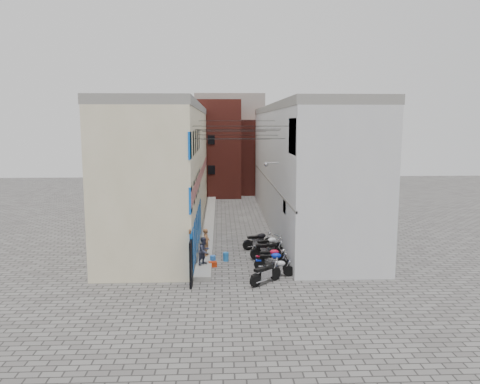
{
  "coord_description": "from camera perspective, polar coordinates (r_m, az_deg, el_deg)",
  "views": [
    {
      "loc": [
        -1.1,
        -21.88,
        7.65
      ],
      "look_at": [
        0.22,
        9.6,
        3.0
      ],
      "focal_mm": 35.0,
      "sensor_mm": 36.0,
      "label": 1
    }
  ],
  "objects": [
    {
      "name": "far_shopfront",
      "position": [
        47.53,
        -1.06,
        0.59
      ],
      "size": [
        2.0,
        0.3,
        2.4
      ],
      "primitive_type": "cube",
      "color": "black",
      "rests_on": "ground"
    },
    {
      "name": "building_left",
      "position": [
        35.19,
        -8.74,
        3.16
      ],
      "size": [
        5.1,
        27.0,
        9.0
      ],
      "color": "beige",
      "rests_on": "ground"
    },
    {
      "name": "water_jug_far",
      "position": [
        26.41,
        -1.74,
        -7.89
      ],
      "size": [
        0.32,
        0.32,
        0.49
      ],
      "primitive_type": "cylinder",
      "rotation": [
        0.0,
        0.0,
        -0.02
      ],
      "color": "#246DB4",
      "rests_on": "ground"
    },
    {
      "name": "motorcycle_e",
      "position": [
        26.74,
        3.45,
        -6.9
      ],
      "size": [
        2.17,
        1.03,
        1.21
      ],
      "primitive_type": null,
      "rotation": [
        0.0,
        0.0,
        -1.39
      ],
      "color": "black",
      "rests_on": "ground"
    },
    {
      "name": "building_far_concrete",
      "position": [
        55.93,
        -1.29,
        6.19
      ],
      "size": [
        8.0,
        5.0,
        11.0
      ],
      "primitive_type": "cube",
      "color": "gray",
      "rests_on": "ground"
    },
    {
      "name": "motorcycle_g",
      "position": [
        28.78,
        2.25,
        -5.81
      ],
      "size": [
        2.13,
        1.31,
        1.18
      ],
      "primitive_type": null,
      "rotation": [
        0.0,
        0.0,
        -1.22
      ],
      "color": "black",
      "rests_on": "ground"
    },
    {
      "name": "water_jug_near",
      "position": [
        25.83,
        -3.34,
        -8.28
      ],
      "size": [
        0.32,
        0.32,
        0.49
      ],
      "primitive_type": "cylinder",
      "rotation": [
        0.0,
        0.0,
        -0.02
      ],
      "color": "blue",
      "rests_on": "ground"
    },
    {
      "name": "ground",
      "position": [
        23.2,
        0.45,
        -10.85
      ],
      "size": [
        90.0,
        90.0,
        0.0
      ],
      "primitive_type": "plane",
      "color": "#514E4C",
      "rests_on": "ground"
    },
    {
      "name": "person_a",
      "position": [
        26.47,
        -4.13,
        -6.12
      ],
      "size": [
        0.45,
        0.61,
        1.55
      ],
      "primitive_type": "imported",
      "rotation": [
        0.0,
        0.0,
        1.43
      ],
      "color": "brown",
      "rests_on": "plinth"
    },
    {
      "name": "plinth",
      "position": [
        35.7,
        -3.89,
        -3.79
      ],
      "size": [
        0.9,
        26.0,
        0.25
      ],
      "primitive_type": "cube",
      "color": "gray",
      "rests_on": "ground"
    },
    {
      "name": "person_b",
      "position": [
        24.88,
        -4.4,
        -7.16
      ],
      "size": [
        0.89,
        0.91,
        1.48
      ],
      "primitive_type": "imported",
      "rotation": [
        0.0,
        0.0,
        0.86
      ],
      "color": "#2E3045",
      "rests_on": "plinth"
    },
    {
      "name": "motorcycle_f",
      "position": [
        27.78,
        3.55,
        -6.35
      ],
      "size": [
        2.13,
        1.33,
        1.18
      ],
      "primitive_type": null,
      "rotation": [
        0.0,
        0.0,
        -1.21
      ],
      "color": "silver",
      "rests_on": "ground"
    },
    {
      "name": "motorcycle_b",
      "position": [
        23.84,
        4.52,
        -9.09
      ],
      "size": [
        1.72,
        0.54,
        1.0
      ],
      "primitive_type": null,
      "rotation": [
        0.0,
        0.0,
        -1.57
      ],
      "color": "#B4B5B9",
      "rests_on": "ground"
    },
    {
      "name": "overhead_wires",
      "position": [
        29.55,
        -0.28,
        7.38
      ],
      "size": [
        5.8,
        13.02,
        1.32
      ],
      "color": "black",
      "rests_on": "ground"
    },
    {
      "name": "building_far_brick_left",
      "position": [
        49.96,
        -3.45,
        5.34
      ],
      "size": [
        6.0,
        6.0,
        10.0
      ],
      "primitive_type": "cube",
      "color": "maroon",
      "rests_on": "ground"
    },
    {
      "name": "building_right",
      "position": [
        35.54,
        7.49,
        3.25
      ],
      "size": [
        5.94,
        26.0,
        9.0
      ],
      "color": "silver",
      "rests_on": "ground"
    },
    {
      "name": "motorcycle_d",
      "position": [
        25.75,
        3.8,
        -7.72
      ],
      "size": [
        1.78,
        0.6,
        1.02
      ],
      "primitive_type": null,
      "rotation": [
        0.0,
        0.0,
        -1.54
      ],
      "color": "red",
      "rests_on": "ground"
    },
    {
      "name": "motorcycle_c",
      "position": [
        24.87,
        3.95,
        -8.2
      ],
      "size": [
        1.92,
        0.61,
        1.11
      ],
      "primitive_type": null,
      "rotation": [
        0.0,
        0.0,
        -1.57
      ],
      "color": "#0C26B7",
      "rests_on": "ground"
    },
    {
      "name": "motorcycle_a",
      "position": [
        22.78,
        3.16,
        -9.65
      ],
      "size": [
        1.97,
        1.85,
        1.19
      ],
      "primitive_type": null,
      "rotation": [
        0.0,
        0.0,
        -0.85
      ],
      "color": "black",
      "rests_on": "ground"
    },
    {
      "name": "red_crate",
      "position": [
        25.46,
        -3.36,
        -8.79
      ],
      "size": [
        0.47,
        0.38,
        0.27
      ],
      "primitive_type": "cube",
      "rotation": [
        0.0,
        0.0,
        0.14
      ],
      "color": "#A82A0C",
      "rests_on": "ground"
    },
    {
      "name": "building_far_brick_right",
      "position": [
        52.17,
        2.11,
        4.38
      ],
      "size": [
        5.0,
        6.0,
        8.0
      ],
      "primitive_type": "cube",
      "color": "maroon",
      "rests_on": "ground"
    }
  ]
}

